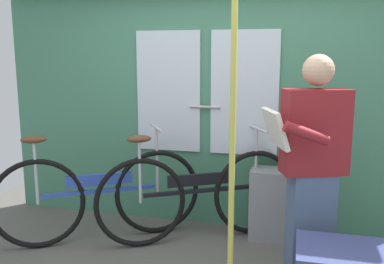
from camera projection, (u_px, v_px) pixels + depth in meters
name	position (u px, v px, depth m)	size (l,w,h in m)	color
train_door_wall	(227.00, 104.00, 3.84)	(4.31, 0.28, 2.18)	#427F60
bicycle_near_door	(99.00, 195.00, 3.61)	(1.52, 0.96, 0.97)	black
bicycle_leaning_behind	(199.00, 195.00, 3.61)	(1.57, 0.91, 0.97)	black
passenger_reading_newspaper	(312.00, 165.00, 2.92)	(0.61, 0.54, 1.59)	slate
trash_bin_by_wall	(269.00, 204.00, 3.69)	(0.32, 0.28, 0.61)	gray
handrail_pole	(232.00, 144.00, 2.47)	(0.04, 0.04, 2.14)	#C6C14C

